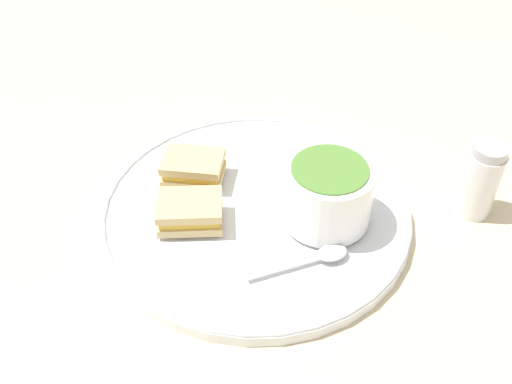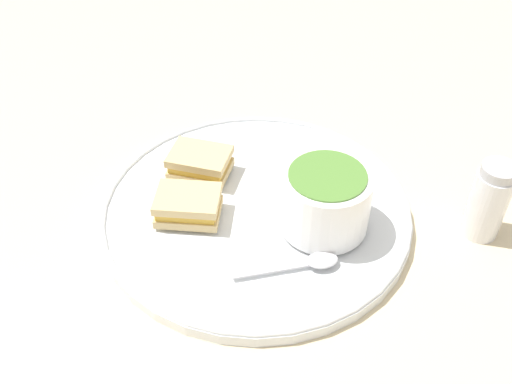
% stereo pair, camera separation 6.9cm
% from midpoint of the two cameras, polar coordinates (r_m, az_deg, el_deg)
% --- Properties ---
extents(ground_plane, '(2.40, 2.40, 0.00)m').
position_cam_midpoint_polar(ground_plane, '(0.71, 2.75, -2.45)').
color(ground_plane, beige).
extents(plate, '(0.36, 0.36, 0.02)m').
position_cam_midpoint_polar(plate, '(0.71, 2.78, -1.89)').
color(plate, white).
rests_on(plate, ground_plane).
extents(soup_bowl, '(0.10, 0.10, 0.07)m').
position_cam_midpoint_polar(soup_bowl, '(0.66, 9.57, -0.86)').
color(soup_bowl, white).
rests_on(soup_bowl, plate).
extents(spoon, '(0.09, 0.09, 0.01)m').
position_cam_midpoint_polar(spoon, '(0.64, 8.64, -6.73)').
color(spoon, silver).
rests_on(spoon, plate).
extents(sandwich_half_near, '(0.09, 0.07, 0.03)m').
position_cam_midpoint_polar(sandwich_half_near, '(0.74, -2.71, 2.71)').
color(sandwich_half_near, '#DBBC7F').
rests_on(sandwich_half_near, plate).
extents(sandwich_half_far, '(0.09, 0.08, 0.03)m').
position_cam_midpoint_polar(sandwich_half_far, '(0.68, -3.62, -1.39)').
color(sandwich_half_far, '#DBBC7F').
rests_on(sandwich_half_far, plate).
extents(salt_shaker, '(0.04, 0.04, 0.10)m').
position_cam_midpoint_polar(salt_shaker, '(0.72, 23.85, -0.92)').
color(salt_shaker, silver).
rests_on(salt_shaker, ground_plane).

